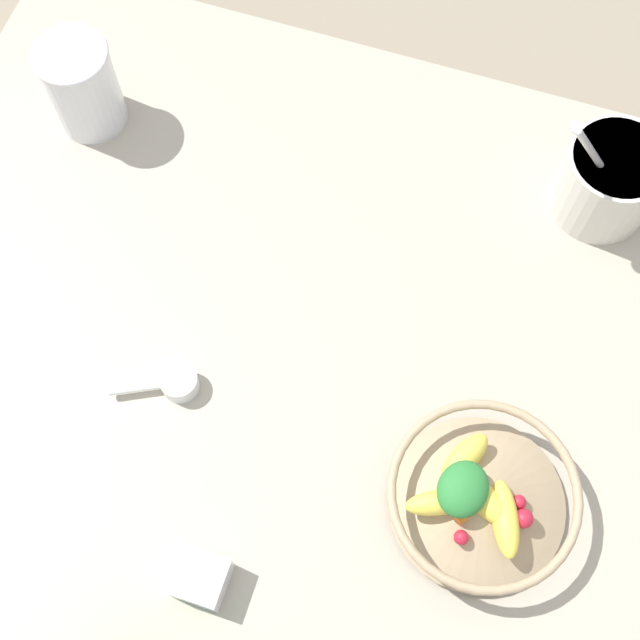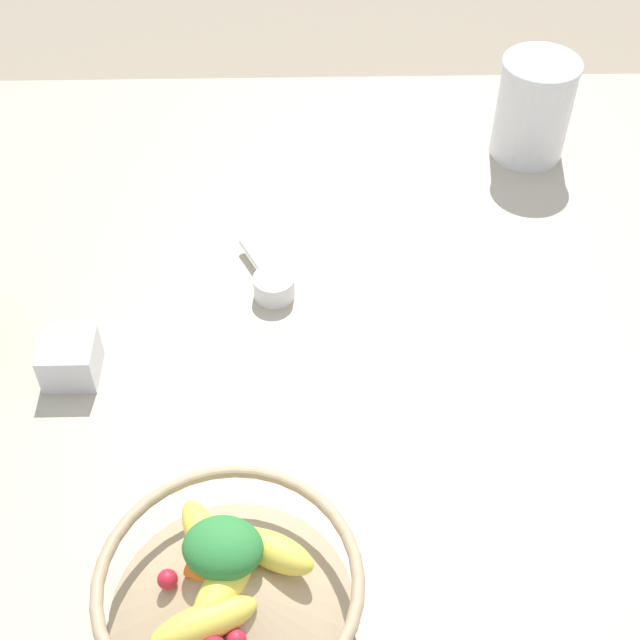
% 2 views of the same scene
% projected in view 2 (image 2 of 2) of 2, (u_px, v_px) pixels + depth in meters
% --- Properties ---
extents(ground_plane, '(6.00, 6.00, 0.00)m').
position_uv_depth(ground_plane, '(289.00, 385.00, 0.89)').
color(ground_plane, gray).
extents(countertop, '(1.01, 1.01, 0.03)m').
position_uv_depth(countertop, '(289.00, 374.00, 0.87)').
color(countertop, '#B2A893').
rests_on(countertop, ground_plane).
extents(fruit_bowl, '(0.20, 0.20, 0.08)m').
position_uv_depth(fruit_bowl, '(230.00, 592.00, 0.66)').
color(fruit_bowl, tan).
rests_on(fruit_bowl, countertop).
extents(drinking_cup, '(0.09, 0.09, 0.12)m').
position_uv_depth(drinking_cup, '(534.00, 106.00, 1.04)').
color(drinking_cup, white).
rests_on(drinking_cup, countertop).
extents(spice_jar, '(0.05, 0.05, 0.04)m').
position_uv_depth(spice_jar, '(70.00, 360.00, 0.84)').
color(spice_jar, silver).
rests_on(spice_jar, countertop).
extents(measuring_scoop, '(0.06, 0.09, 0.03)m').
position_uv_depth(measuring_scoop, '(272.00, 284.00, 0.92)').
color(measuring_scoop, white).
rests_on(measuring_scoop, countertop).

